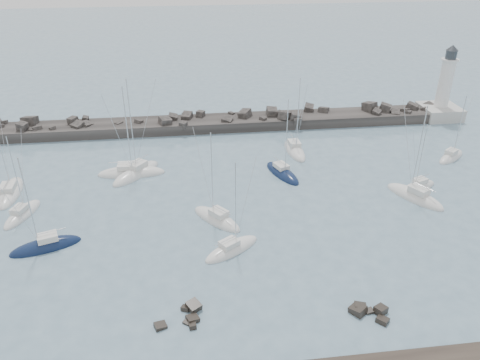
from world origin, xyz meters
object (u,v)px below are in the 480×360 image
(lighthouse, at_px, (441,102))
(sailboat_9, at_px, (417,187))
(sailboat_3, at_px, (22,215))
(sailboat_5, at_px, (217,219))
(sailboat_4, at_px, (131,173))
(sailboat_13, at_px, (136,174))
(sailboat_6, at_px, (295,151))
(sailboat_1, at_px, (10,193))
(sailboat_7, at_px, (232,249))
(sailboat_8, at_px, (282,173))
(sailboat_12, at_px, (451,157))
(sailboat_2, at_px, (46,247))
(sailboat_10, at_px, (415,197))

(lighthouse, relative_size, sailboat_9, 1.38)
(sailboat_3, relative_size, sailboat_5, 0.91)
(sailboat_4, relative_size, sailboat_13, 1.05)
(sailboat_6, distance_m, sailboat_13, 25.79)
(sailboat_4, height_order, sailboat_13, sailboat_4)
(sailboat_1, xyz_separation_m, sailboat_7, (28.92, -16.72, -0.00))
(sailboat_8, relative_size, sailboat_12, 1.15)
(sailboat_12, bearing_deg, sailboat_9, -138.32)
(sailboat_2, xyz_separation_m, sailboat_6, (34.30, 22.34, -0.00))
(sailboat_7, xyz_separation_m, sailboat_12, (37.50, 19.95, 0.01))
(sailboat_8, height_order, sailboat_10, sailboat_10)
(sailboat_12, bearing_deg, sailboat_6, 167.10)
(sailboat_13, bearing_deg, sailboat_12, -0.54)
(sailboat_9, height_order, sailboat_13, sailboat_13)
(sailboat_13, bearing_deg, lighthouse, 16.90)
(sailboat_5, xyz_separation_m, sailboat_7, (1.16, -6.45, -0.01))
(sailboat_3, relative_size, sailboat_4, 0.74)
(sailboat_9, bearing_deg, sailboat_5, -170.77)
(sailboat_6, height_order, sailboat_9, sailboat_6)
(sailboat_12, bearing_deg, sailboat_7, -151.99)
(sailboat_5, relative_size, sailboat_6, 0.93)
(sailboat_9, xyz_separation_m, sailboat_12, (9.91, 8.82, 0.01))
(sailboat_10, xyz_separation_m, sailboat_12, (11.53, 11.36, -0.01))
(sailboat_3, bearing_deg, sailboat_9, 0.46)
(sailboat_6, relative_size, sailboat_12, 1.22)
(sailboat_5, xyz_separation_m, sailboat_6, (14.40, 19.05, 0.00))
(sailboat_4, distance_m, sailboat_9, 41.50)
(sailboat_7, distance_m, sailboat_10, 27.35)
(sailboat_12, relative_size, sailboat_13, 0.75)
(sailboat_2, relative_size, sailboat_5, 0.99)
(sailboat_5, distance_m, sailboat_7, 6.56)
(sailboat_10, bearing_deg, sailboat_6, 126.95)
(sailboat_1, distance_m, sailboat_13, 17.27)
(sailboat_13, bearing_deg, sailboat_8, -6.92)
(sailboat_3, height_order, sailboat_4, sailboat_4)
(sailboat_3, height_order, sailboat_8, sailboat_8)
(sailboat_1, distance_m, sailboat_3, 6.83)
(lighthouse, relative_size, sailboat_2, 1.16)
(sailboat_2, xyz_separation_m, sailboat_8, (30.62, 14.63, -0.02))
(sailboat_4, bearing_deg, sailboat_7, -58.23)
(sailboat_8, bearing_deg, sailboat_13, 173.08)
(sailboat_6, bearing_deg, sailboat_13, -168.62)
(sailboat_2, relative_size, sailboat_7, 1.06)
(sailboat_3, bearing_deg, sailboat_6, 20.83)
(lighthouse, relative_size, sailboat_12, 1.31)
(sailboat_9, bearing_deg, lighthouse, 57.27)
(sailboat_1, height_order, sailboat_2, sailboat_1)
(sailboat_1, bearing_deg, sailboat_2, -59.88)
(sailboat_12, bearing_deg, sailboat_4, 179.19)
(sailboat_5, xyz_separation_m, sailboat_8, (10.72, 11.34, -0.01))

